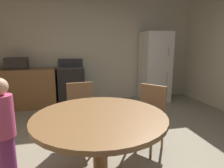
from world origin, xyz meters
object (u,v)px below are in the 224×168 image
oven_range (72,86)px  chair_northeast (149,113)px  chair_north (82,109)px  microwave (17,63)px  person_child (4,129)px  dining_table (100,130)px  refrigerator (155,67)px

oven_range → chair_northeast: size_ratio=1.26×
oven_range → chair_north: 1.93m
microwave → person_child: microwave is taller
person_child → microwave: bearing=118.7°
chair_northeast → person_child: size_ratio=0.80×
oven_range → person_child: bearing=-104.4°
microwave → chair_northeast: size_ratio=0.51×
microwave → chair_northeast: microwave is taller
microwave → chair_north: bearing=-55.7°
dining_table → chair_north: 0.97m
chair_northeast → person_child: bearing=-28.1°
oven_range → microwave: microwave is taller
refrigerator → chair_northeast: bearing=-116.8°
chair_north → chair_northeast: 0.94m
chair_north → person_child: size_ratio=0.80×
oven_range → microwave: (-1.17, -0.00, 0.56)m
dining_table → person_child: bearing=162.3°
chair_north → microwave: bearing=-152.6°
chair_northeast → refrigerator: bearing=-155.5°
oven_range → microwave: bearing=-179.8°
person_child → chair_north: bearing=57.4°
dining_table → chair_north: size_ratio=1.41×
oven_range → chair_north: oven_range is taller
microwave → dining_table: 3.24m
oven_range → chair_north: bearing=-85.9°
chair_north → oven_range: bearing=177.2°
microwave → dining_table: microwave is taller
oven_range → refrigerator: 2.17m
oven_range → chair_northeast: (1.01, -2.28, 0.03)m
oven_range → person_child: size_ratio=1.01×
refrigerator → microwave: refrigerator is taller
microwave → person_child: (0.50, -2.59, -0.45)m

